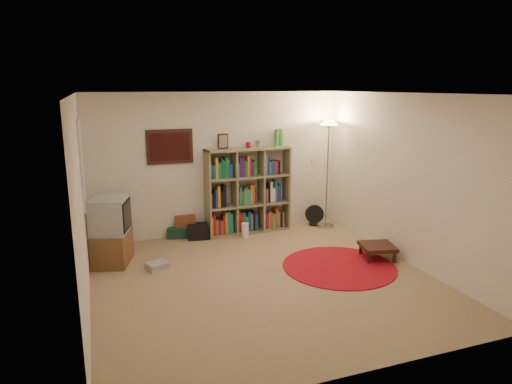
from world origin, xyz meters
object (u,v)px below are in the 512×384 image
Objects in this scene: suitcase at (184,231)px; side_table at (378,247)px; tv_stand at (112,232)px; floor_lamp at (329,139)px; floor_fan at (314,215)px; bookshelf at (246,192)px.

suitcase is 1.10× the size of side_table.
tv_stand reaches higher than suitcase.
floor_lamp is 4.96× the size of floor_fan.
tv_stand is 1.71× the size of side_table.
tv_stand is (-3.70, -0.67, 0.28)m from floor_fan.
bookshelf reaches higher than side_table.
floor_lamp is (1.50, -0.26, 0.91)m from bookshelf.
bookshelf is at bearing 5.75° from suitcase.
suitcase is (-2.61, 0.38, -1.56)m from floor_lamp.
suitcase is at bearing 140.72° from side_table.
floor_fan is (-0.17, 0.15, -1.45)m from floor_lamp.
tv_stand reaches higher than floor_fan.
floor_lamp is 2.26m from side_table.
suitcase is at bearing 171.79° from floor_lamp.
floor_lamp is at bearing 88.64° from side_table.
bookshelf reaches higher than suitcase.
side_table is at bearing -0.72° from tv_stand.
floor_fan is (1.33, -0.11, -0.54)m from bookshelf.
side_table is (2.57, -2.10, 0.09)m from suitcase.
floor_lamp reaches higher than side_table.
tv_stand is (-2.37, -0.78, -0.26)m from bookshelf.
side_table is (-0.04, -1.73, -1.46)m from floor_lamp.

